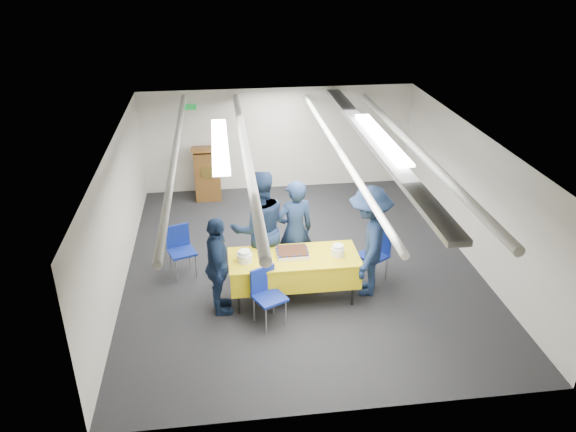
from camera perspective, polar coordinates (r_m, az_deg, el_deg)
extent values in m
plane|color=black|center=(9.96, 1.29, -4.84)|extent=(7.00, 7.00, 0.00)
cube|color=silver|center=(12.64, -1.02, 7.81)|extent=(6.00, 0.02, 2.30)
cube|color=silver|center=(9.48, -16.82, 0.14)|extent=(0.02, 7.00, 2.30)
cube|color=silver|center=(10.27, 18.10, 2.00)|extent=(0.02, 7.00, 2.30)
cube|color=silver|center=(9.00, 1.43, 7.76)|extent=(6.00, 7.00, 0.02)
cylinder|color=silver|center=(8.96, -11.40, 6.43)|extent=(0.10, 6.90, 0.10)
cylinder|color=silver|center=(8.96, -4.32, 6.60)|extent=(0.14, 6.90, 0.14)
cylinder|color=silver|center=(9.16, 5.16, 6.75)|extent=(0.10, 6.90, 0.10)
cylinder|color=silver|center=(9.53, 12.86, 6.72)|extent=(0.14, 6.90, 0.14)
cube|color=gray|center=(9.28, 8.84, 7.44)|extent=(0.28, 6.90, 0.08)
cube|color=white|center=(8.91, -6.93, 7.25)|extent=(0.25, 2.60, 0.04)
cube|color=white|center=(9.28, 9.47, 7.86)|extent=(0.25, 2.60, 0.04)
cube|color=#0C591E|center=(12.34, -10.00, 10.84)|extent=(0.30, 0.04, 0.12)
cylinder|color=black|center=(8.65, -5.02, -8.85)|extent=(0.04, 0.04, 0.36)
cylinder|color=black|center=(8.86, 6.57, -7.99)|extent=(0.04, 0.04, 0.36)
cylinder|color=black|center=(9.14, -5.20, -6.74)|extent=(0.04, 0.04, 0.36)
cylinder|color=black|center=(9.34, 5.74, -5.98)|extent=(0.04, 0.04, 0.36)
cube|color=gold|center=(8.76, 0.59, -5.40)|extent=(1.99, 0.81, 0.39)
cube|color=gold|center=(8.65, 0.60, -4.22)|extent=(2.01, 0.83, 0.03)
cube|color=white|center=(8.68, 0.44, -3.78)|extent=(0.48, 0.38, 0.06)
cube|color=black|center=(8.66, 0.44, -3.54)|extent=(0.46, 0.37, 0.02)
sphere|color=#102093|center=(8.49, -0.82, -4.20)|extent=(0.04, 0.04, 0.04)
sphere|color=#102093|center=(8.78, -1.08, -3.07)|extent=(0.04, 0.04, 0.04)
sphere|color=#102093|center=(8.50, -0.11, -4.16)|extent=(0.04, 0.04, 0.04)
sphere|color=#102093|center=(8.79, -0.39, -3.03)|extent=(0.04, 0.04, 0.04)
sphere|color=#102093|center=(8.51, 0.60, -4.11)|extent=(0.04, 0.04, 0.04)
sphere|color=#102093|center=(8.81, 0.29, -2.99)|extent=(0.04, 0.04, 0.04)
sphere|color=#102093|center=(8.52, 1.30, -4.06)|extent=(0.04, 0.04, 0.04)
sphere|color=#102093|center=(8.82, 0.97, -2.94)|extent=(0.04, 0.04, 0.04)
sphere|color=#102093|center=(8.54, 2.01, -4.02)|extent=(0.04, 0.04, 0.04)
sphere|color=#102093|center=(8.83, 1.65, -2.90)|extent=(0.04, 0.04, 0.04)
sphere|color=#102093|center=(8.56, -1.01, -3.92)|extent=(0.04, 0.04, 0.04)
sphere|color=#102093|center=(8.61, 2.04, -3.72)|extent=(0.04, 0.04, 0.04)
sphere|color=#102093|center=(8.63, -1.08, -3.63)|extent=(0.04, 0.04, 0.04)
sphere|color=#102093|center=(8.69, 1.95, -3.44)|extent=(0.04, 0.04, 0.04)
sphere|color=#102093|center=(8.71, -1.14, -3.35)|extent=(0.04, 0.04, 0.04)
sphere|color=#102093|center=(8.76, 1.86, -3.16)|extent=(0.04, 0.04, 0.04)
cylinder|color=white|center=(8.51, -4.43, -4.24)|extent=(0.23, 0.23, 0.13)
cylinder|color=white|center=(8.46, -4.45, -3.71)|extent=(0.19, 0.19, 0.05)
cylinder|color=white|center=(8.68, 5.08, -3.63)|extent=(0.20, 0.20, 0.13)
cylinder|color=white|center=(8.63, 5.10, -3.12)|extent=(0.17, 0.17, 0.05)
cube|color=brown|center=(12.37, -8.17, 4.16)|extent=(0.55, 0.45, 1.10)
cube|color=brown|center=(12.13, -8.35, 6.73)|extent=(0.62, 0.53, 0.21)
cylinder|color=gold|center=(12.10, -8.21, 4.40)|extent=(0.28, 0.02, 0.28)
cylinder|color=gray|center=(8.22, -2.23, -10.57)|extent=(0.02, 0.02, 0.43)
cylinder|color=gray|center=(8.37, -0.23, -9.81)|extent=(0.02, 0.02, 0.43)
cylinder|color=gray|center=(8.46, -3.46, -9.42)|extent=(0.02, 0.02, 0.43)
cylinder|color=gray|center=(8.60, -1.50, -8.70)|extent=(0.02, 0.02, 0.43)
cube|color=navy|center=(8.27, -1.88, -8.29)|extent=(0.56, 0.56, 0.04)
cube|color=navy|center=(8.29, -2.60, -6.42)|extent=(0.38, 0.21, 0.40)
cylinder|color=gray|center=(9.51, 7.06, -5.17)|extent=(0.02, 0.02, 0.43)
cylinder|color=gray|center=(9.32, 8.57, -5.99)|extent=(0.02, 0.02, 0.43)
cylinder|color=gray|center=(9.73, 8.46, -4.49)|extent=(0.02, 0.02, 0.43)
cylinder|color=gray|center=(9.54, 9.95, -5.28)|extent=(0.02, 0.02, 0.43)
cube|color=navy|center=(9.41, 8.60, -4.00)|extent=(0.58, 0.58, 0.04)
cube|color=navy|center=(9.43, 9.47, -2.47)|extent=(0.25, 0.36, 0.40)
cylinder|color=gray|center=(9.51, -11.28, -5.51)|extent=(0.02, 0.02, 0.43)
cylinder|color=gray|center=(9.59, -9.34, -5.06)|extent=(0.02, 0.02, 0.43)
cylinder|color=gray|center=(9.80, -11.86, -4.56)|extent=(0.02, 0.02, 0.43)
cylinder|color=gray|center=(9.87, -9.96, -4.14)|extent=(0.02, 0.02, 0.43)
cube|color=navy|center=(9.57, -10.72, -3.60)|extent=(0.54, 0.54, 0.04)
cube|color=navy|center=(9.63, -11.17, -1.96)|extent=(0.39, 0.17, 0.40)
imported|color=black|center=(9.13, 0.67, -1.53)|extent=(0.73, 0.57, 1.77)
imported|color=black|center=(9.02, -2.97, -1.27)|extent=(1.08, 0.92, 1.96)
imported|color=black|center=(8.40, -7.13, -5.12)|extent=(0.43, 0.95, 1.59)
imported|color=black|center=(8.85, 8.21, -2.58)|extent=(1.04, 1.34, 1.83)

